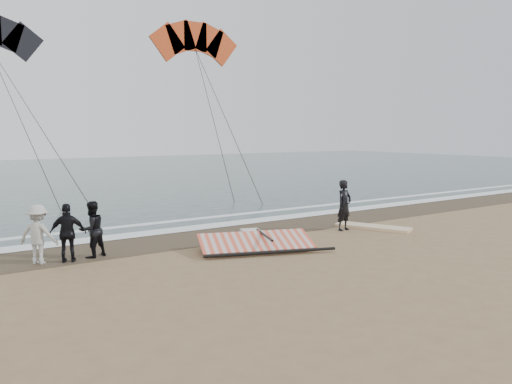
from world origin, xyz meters
TOP-DOWN VIEW (x-y plane):
  - ground at (0.00, 0.00)m, footprint 120.00×120.00m
  - sea at (0.00, 33.00)m, footprint 120.00×54.00m
  - wet_sand at (0.00, 4.50)m, footprint 120.00×2.80m
  - foam_near at (0.00, 5.90)m, footprint 120.00×0.90m
  - foam_far at (0.00, 7.60)m, footprint 120.00×0.45m
  - man_main at (3.37, 2.58)m, footprint 0.73×0.54m
  - board_white at (4.50, 2.22)m, footprint 1.88×2.79m
  - board_cream at (0.01, 3.24)m, footprint 1.42×2.53m
  - trio_cluster at (-6.14, 3.62)m, footprint 2.47×1.20m
  - sail_rig at (-1.11, 1.85)m, footprint 3.76×2.71m
  - kite_red at (7.05, 21.59)m, footprint 7.57×6.23m

SIDE VIEW (x-z plane):
  - ground at x=0.00m, z-range 0.00..0.00m
  - wet_sand at x=0.00m, z-range 0.00..0.01m
  - sea at x=0.00m, z-range 0.00..0.02m
  - foam_near at x=0.00m, z-range 0.02..0.03m
  - foam_far at x=0.00m, z-range 0.02..0.03m
  - board_cream at x=0.01m, z-range 0.00..0.10m
  - board_white at x=4.50m, z-range 0.00..0.11m
  - sail_rig at x=-1.11m, z-range -0.05..0.44m
  - trio_cluster at x=-6.14m, z-range -0.01..1.63m
  - man_main at x=3.37m, z-range 0.00..1.84m
  - kite_red at x=7.05m, z-range 1.79..17.39m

